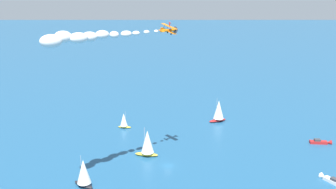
{
  "coord_description": "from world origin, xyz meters",
  "views": [
    {
      "loc": [
        11.14,
        -126.59,
        60.18
      ],
      "look_at": [
        0.0,
        0.0,
        27.07
      ],
      "focal_mm": 40.3,
      "sensor_mm": 36.0,
      "label": 1
    }
  ],
  "objects_px": {
    "sailboat_offshore": "(219,111)",
    "wingwalker_lead": "(170,24)",
    "motorboat_mid_cluster": "(330,180)",
    "biplane_lead": "(169,30)",
    "sailboat_far_port": "(147,143)",
    "motorboat_far_stbd": "(321,142)",
    "sailboat_ahead": "(124,120)",
    "sailboat_outer_ring_a": "(84,173)"
  },
  "relations": [
    {
      "from": "motorboat_far_stbd",
      "to": "biplane_lead",
      "type": "distance_m",
      "value": 83.62
    },
    {
      "from": "sailboat_ahead",
      "to": "wingwalker_lead",
      "type": "distance_m",
      "value": 66.75
    },
    {
      "from": "sailboat_ahead",
      "to": "sailboat_far_port",
      "type": "bearing_deg",
      "value": -63.42
    },
    {
      "from": "motorboat_mid_cluster",
      "to": "wingwalker_lead",
      "type": "distance_m",
      "value": 75.01
    },
    {
      "from": "sailboat_far_port",
      "to": "wingwalker_lead",
      "type": "xyz_separation_m",
      "value": [
        9.31,
        -8.26,
        46.11
      ]
    },
    {
      "from": "sailboat_offshore",
      "to": "motorboat_mid_cluster",
      "type": "height_order",
      "value": "sailboat_offshore"
    },
    {
      "from": "sailboat_far_port",
      "to": "sailboat_outer_ring_a",
      "type": "bearing_deg",
      "value": -123.3
    },
    {
      "from": "sailboat_ahead",
      "to": "wingwalker_lead",
      "type": "relative_size",
      "value": 5.29
    },
    {
      "from": "motorboat_mid_cluster",
      "to": "sailboat_outer_ring_a",
      "type": "relative_size",
      "value": 0.76
    },
    {
      "from": "wingwalker_lead",
      "to": "sailboat_offshore",
      "type": "bearing_deg",
      "value": 69.37
    },
    {
      "from": "motorboat_far_stbd",
      "to": "sailboat_ahead",
      "type": "xyz_separation_m",
      "value": [
        -86.96,
        12.14,
        2.99
      ]
    },
    {
      "from": "sailboat_far_port",
      "to": "motorboat_far_stbd",
      "type": "relative_size",
      "value": 1.33
    },
    {
      "from": "sailboat_offshore",
      "to": "motorboat_mid_cluster",
      "type": "bearing_deg",
      "value": -59.75
    },
    {
      "from": "biplane_lead",
      "to": "sailboat_far_port",
      "type": "bearing_deg",
      "value": 138.42
    },
    {
      "from": "motorboat_far_stbd",
      "to": "sailboat_ahead",
      "type": "bearing_deg",
      "value": 172.05
    },
    {
      "from": "sailboat_offshore",
      "to": "biplane_lead",
      "type": "bearing_deg",
      "value": -111.08
    },
    {
      "from": "sailboat_offshore",
      "to": "sailboat_ahead",
      "type": "relative_size",
      "value": 1.5
    },
    {
      "from": "biplane_lead",
      "to": "sailboat_offshore",
      "type": "bearing_deg",
      "value": 68.92
    },
    {
      "from": "motorboat_far_stbd",
      "to": "wingwalker_lead",
      "type": "xyz_separation_m",
      "value": [
        -62.07,
        -27.27,
        50.78
      ]
    },
    {
      "from": "sailboat_far_port",
      "to": "biplane_lead",
      "type": "xyz_separation_m",
      "value": [
        8.95,
        -7.94,
        44.01
      ]
    },
    {
      "from": "sailboat_outer_ring_a",
      "to": "wingwalker_lead",
      "type": "distance_m",
      "value": 56.45
    },
    {
      "from": "sailboat_far_port",
      "to": "sailboat_ahead",
      "type": "bearing_deg",
      "value": 116.58
    },
    {
      "from": "sailboat_ahead",
      "to": "wingwalker_lead",
      "type": "xyz_separation_m",
      "value": [
        24.89,
        -39.41,
        47.78
      ]
    },
    {
      "from": "motorboat_far_stbd",
      "to": "biplane_lead",
      "type": "height_order",
      "value": "biplane_lead"
    },
    {
      "from": "sailboat_ahead",
      "to": "sailboat_outer_ring_a",
      "type": "xyz_separation_m",
      "value": [
        -1.54,
        -57.21,
        1.19
      ]
    },
    {
      "from": "sailboat_far_port",
      "to": "motorboat_far_stbd",
      "type": "height_order",
      "value": "sailboat_far_port"
    },
    {
      "from": "sailboat_offshore",
      "to": "biplane_lead",
      "type": "xyz_separation_m",
      "value": [
        -20.21,
        -52.42,
        43.83
      ]
    },
    {
      "from": "motorboat_mid_cluster",
      "to": "sailboat_ahead",
      "type": "bearing_deg",
      "value": 149.73
    },
    {
      "from": "sailboat_offshore",
      "to": "motorboat_mid_cluster",
      "type": "distance_m",
      "value": 69.4
    },
    {
      "from": "motorboat_far_stbd",
      "to": "sailboat_far_port",
      "type": "bearing_deg",
      "value": -165.09
    },
    {
      "from": "motorboat_mid_cluster",
      "to": "sailboat_outer_ring_a",
      "type": "distance_m",
      "value": 81.98
    },
    {
      "from": "sailboat_offshore",
      "to": "wingwalker_lead",
      "type": "xyz_separation_m",
      "value": [
        -19.85,
        -52.74,
        45.93
      ]
    },
    {
      "from": "biplane_lead",
      "to": "motorboat_mid_cluster",
      "type": "bearing_deg",
      "value": -7.63
    },
    {
      "from": "sailboat_far_port",
      "to": "motorboat_mid_cluster",
      "type": "xyz_separation_m",
      "value": [
        64.04,
        -15.33,
        -4.71
      ]
    },
    {
      "from": "motorboat_far_stbd",
      "to": "sailboat_ahead",
      "type": "distance_m",
      "value": 87.85
    },
    {
      "from": "motorboat_far_stbd",
      "to": "sailboat_offshore",
      "type": "height_order",
      "value": "sailboat_offshore"
    },
    {
      "from": "sailboat_far_port",
      "to": "motorboat_mid_cluster",
      "type": "bearing_deg",
      "value": -13.46
    },
    {
      "from": "sailboat_far_port",
      "to": "sailboat_offshore",
      "type": "bearing_deg",
      "value": 56.75
    },
    {
      "from": "motorboat_far_stbd",
      "to": "sailboat_offshore",
      "type": "xyz_separation_m",
      "value": [
        -42.22,
        25.47,
        4.85
      ]
    },
    {
      "from": "motorboat_far_stbd",
      "to": "motorboat_mid_cluster",
      "type": "relative_size",
      "value": 1.08
    },
    {
      "from": "sailboat_far_port",
      "to": "sailboat_outer_ring_a",
      "type": "xyz_separation_m",
      "value": [
        -17.12,
        -26.07,
        -0.48
      ]
    },
    {
      "from": "sailboat_far_port",
      "to": "motorboat_far_stbd",
      "type": "distance_m",
      "value": 74.02
    }
  ]
}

